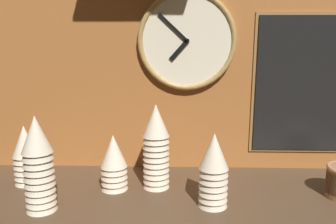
{
  "coord_description": "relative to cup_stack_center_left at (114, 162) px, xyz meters",
  "views": [
    {
      "loc": [
        -0.03,
        -1.09,
        0.53
      ],
      "look_at": [
        -0.06,
        0.04,
        0.27
      ],
      "focal_mm": 38.0,
      "sensor_mm": 36.0,
      "label": 1
    }
  ],
  "objects": [
    {
      "name": "cup_stack_left",
      "position": [
        -0.2,
        -0.15,
        0.05
      ],
      "size": [
        0.09,
        0.09,
        0.3
      ],
      "color": "beige",
      "rests_on": "ground_plane"
    },
    {
      "name": "ground_plane",
      "position": [
        0.25,
        -0.04,
        -0.12
      ],
      "size": [
        1.6,
        0.56,
        0.04
      ],
      "primitive_type": "cube",
      "color": "#4C3826"
    },
    {
      "name": "cup_stack_center_right",
      "position": [
        0.33,
        -0.11,
        0.02
      ],
      "size": [
        0.09,
        0.09,
        0.23
      ],
      "color": "beige",
      "rests_on": "ground_plane"
    },
    {
      "name": "menu_board",
      "position": [
        0.7,
        0.2,
        0.24
      ],
      "size": [
        0.41,
        0.01,
        0.53
      ],
      "color": "olive"
    },
    {
      "name": "cup_stack_far_left",
      "position": [
        -0.32,
        0.04,
        0.01
      ],
      "size": [
        0.09,
        0.09,
        0.21
      ],
      "color": "beige",
      "rests_on": "ground_plane"
    },
    {
      "name": "cup_stack_center_left",
      "position": [
        0.0,
        0.0,
        0.0
      ],
      "size": [
        0.09,
        0.09,
        0.19
      ],
      "color": "beige",
      "rests_on": "ground_plane"
    },
    {
      "name": "wall_tiled_back",
      "position": [
        0.25,
        0.22,
        0.43
      ],
      "size": [
        1.6,
        0.03,
        1.05
      ],
      "color": "#A3602D",
      "rests_on": "ground_plane"
    },
    {
      "name": "wall_clock",
      "position": [
        0.25,
        0.19,
        0.4
      ],
      "size": [
        0.36,
        0.03,
        0.36
      ],
      "color": "beige"
    },
    {
      "name": "cup_stack_center",
      "position": [
        0.14,
        0.02,
        0.05
      ],
      "size": [
        0.09,
        0.09,
        0.3
      ],
      "color": "beige",
      "rests_on": "ground_plane"
    }
  ]
}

